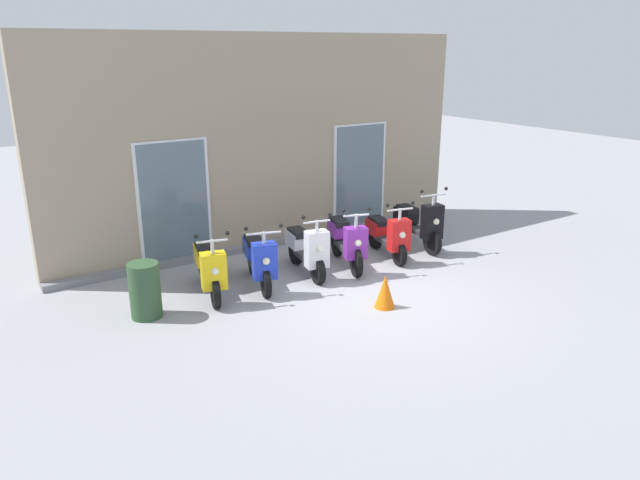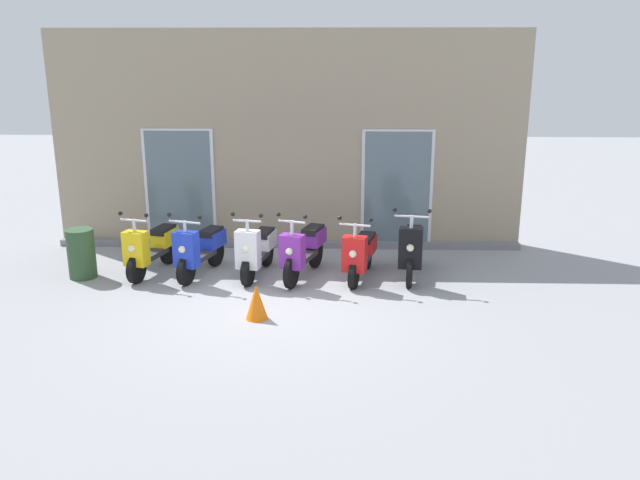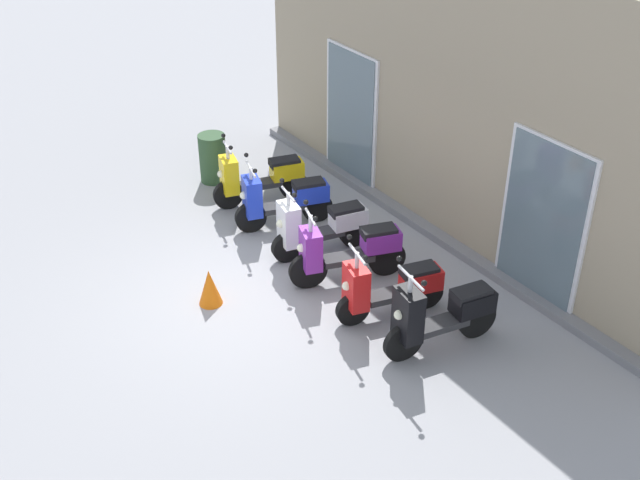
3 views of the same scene
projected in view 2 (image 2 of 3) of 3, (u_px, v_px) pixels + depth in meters
name	position (u px, v px, depth m)	size (l,w,h in m)	color
ground_plane	(273.00, 304.00, 10.21)	(40.00, 40.00, 0.00)	#939399
storefront_facade	(288.00, 144.00, 12.79)	(9.02, 0.50, 4.13)	gray
scooter_yellow	(152.00, 247.00, 11.47)	(0.72, 1.55, 1.20)	black
scooter_blue	(200.00, 249.00, 11.36)	(0.78, 1.52, 1.20)	black
scooter_white	(257.00, 250.00, 11.36)	(0.64, 1.52, 1.22)	black
scooter_purple	(304.00, 249.00, 11.25)	(0.79, 1.63, 1.24)	black
scooter_red	(361.00, 253.00, 11.22)	(0.71, 1.48, 1.19)	black
scooter_black	(412.00, 248.00, 11.25)	(0.64, 1.58, 1.32)	black
traffic_cone	(256.00, 302.00, 9.59)	(0.32, 0.32, 0.52)	orange
trash_bin	(81.00, 253.00, 11.28)	(0.46, 0.46, 0.85)	#2D4C2D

